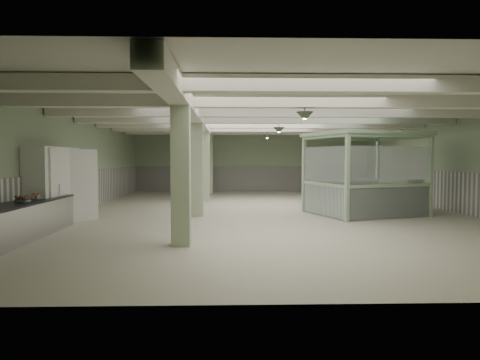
{
  "coord_description": "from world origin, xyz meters",
  "views": [
    {
      "loc": [
        -1.42,
        -15.74,
        2.01
      ],
      "look_at": [
        -1.05,
        -2.16,
        1.3
      ],
      "focal_mm": 32.0,
      "sensor_mm": 36.0,
      "label": 1
    }
  ],
  "objects_px": {
    "walkin_cooler": "(54,184)",
    "filing_cabinet": "(415,197)",
    "prep_counter": "(12,223)",
    "guard_booth": "(365,160)"
  },
  "relations": [
    {
      "from": "walkin_cooler",
      "to": "filing_cabinet",
      "type": "distance_m",
      "value": 12.01
    },
    {
      "from": "prep_counter",
      "to": "guard_booth",
      "type": "distance_m",
      "value": 11.18
    },
    {
      "from": "walkin_cooler",
      "to": "guard_booth",
      "type": "height_order",
      "value": "guard_booth"
    },
    {
      "from": "filing_cabinet",
      "to": "prep_counter",
      "type": "bearing_deg",
      "value": -150.11
    },
    {
      "from": "prep_counter",
      "to": "walkin_cooler",
      "type": "bearing_deg",
      "value": 91.8
    },
    {
      "from": "filing_cabinet",
      "to": "guard_booth",
      "type": "bearing_deg",
      "value": -177.46
    },
    {
      "from": "prep_counter",
      "to": "walkin_cooler",
      "type": "relative_size",
      "value": 2.04
    },
    {
      "from": "walkin_cooler",
      "to": "filing_cabinet",
      "type": "relative_size",
      "value": 2.15
    },
    {
      "from": "prep_counter",
      "to": "filing_cabinet",
      "type": "height_order",
      "value": "filing_cabinet"
    },
    {
      "from": "walkin_cooler",
      "to": "guard_booth",
      "type": "relative_size",
      "value": 0.61
    }
  ]
}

